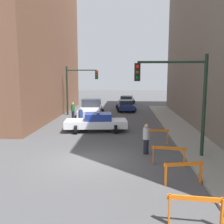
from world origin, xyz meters
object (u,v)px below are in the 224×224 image
at_px(barrier_front, 195,206).
at_px(parked_car_near, 126,105).
at_px(white_truck, 91,109).
at_px(pedestrian_crossing, 81,117).
at_px(traffic_light_near, 181,90).
at_px(barrier_mid, 183,169).
at_px(police_car, 97,122).
at_px(traffic_light_far, 77,83).
at_px(pedestrian_corner, 73,111).
at_px(barrier_back, 169,153).
at_px(parked_car_mid, 127,100).
at_px(pedestrian_sidewalk, 146,138).
at_px(barrier_corner, 156,134).

bearing_deg(barrier_front, parked_car_near, 95.03).
xyz_separation_m(white_truck, pedestrian_crossing, (-0.22, -4.38, -0.04)).
bearing_deg(traffic_light_near, barrier_mid, -98.81).
bearing_deg(white_truck, traffic_light_near, -64.42).
bearing_deg(pedestrian_crossing, police_car, 179.65).
relative_size(traffic_light_near, traffic_light_far, 1.00).
xyz_separation_m(pedestrian_corner, barrier_back, (7.20, -12.06, -0.24)).
distance_m(barrier_front, barrier_back, 4.91).
bearing_deg(parked_car_mid, police_car, -91.72).
bearing_deg(pedestrian_corner, police_car, 63.63).
xyz_separation_m(pedestrian_sidewalk, barrier_back, (0.94, -1.68, -0.24)).
bearing_deg(barrier_corner, traffic_light_near, -71.38).
bearing_deg(traffic_light_near, barrier_corner, 108.62).
bearing_deg(barrier_front, barrier_mid, 84.16).
distance_m(traffic_light_near, barrier_front, 6.80).
xyz_separation_m(police_car, barrier_corner, (4.15, -3.23, -0.11)).
bearing_deg(barrier_corner, barrier_front, -89.39).
bearing_deg(white_truck, parked_car_mid, 70.00).
xyz_separation_m(traffic_light_near, barrier_corner, (-0.89, 2.65, -2.91)).
relative_size(parked_car_near, parked_car_mid, 1.00).
relative_size(police_car, barrier_back, 3.07).
distance_m(pedestrian_crossing, barrier_back, 10.19).
height_order(parked_car_near, pedestrian_corner, pedestrian_corner).
xyz_separation_m(white_truck, barrier_mid, (5.77, -14.92, -0.29)).
distance_m(white_truck, parked_car_mid, 12.18).
distance_m(police_car, pedestrian_crossing, 1.99).
bearing_deg(police_car, barrier_corner, -133.87).
xyz_separation_m(pedestrian_corner, barrier_mid, (7.42, -14.20, -0.24)).
bearing_deg(police_car, barrier_front, -166.44).
xyz_separation_m(police_car, parked_car_mid, (2.33, 17.35, -0.05)).
distance_m(police_car, pedestrian_sidewalk, 6.35).
bearing_deg(barrier_back, pedestrian_sidewalk, 119.19).
bearing_deg(pedestrian_crossing, barrier_front, 155.00).
distance_m(pedestrian_corner, pedestrian_sidewalk, 12.12).
bearing_deg(pedestrian_sidewalk, police_car, -168.82).
bearing_deg(pedestrian_crossing, pedestrian_corner, -27.01).
distance_m(parked_car_near, parked_car_mid, 6.13).
distance_m(pedestrian_sidewalk, barrier_front, 6.65).
bearing_deg(parked_car_mid, pedestrian_sidewalk, -81.47).
height_order(pedestrian_crossing, pedestrian_sidewalk, same).
distance_m(parked_car_mid, barrier_corner, 20.66).
relative_size(parked_car_mid, pedestrian_sidewalk, 2.69).
distance_m(parked_car_near, pedestrian_corner, 8.05).
distance_m(parked_car_mid, barrier_front, 29.39).
relative_size(traffic_light_far, parked_car_mid, 1.17).
bearing_deg(parked_car_mid, barrier_back, -79.45).
relative_size(police_car, pedestrian_sidewalk, 2.93).
bearing_deg(pedestrian_corner, traffic_light_far, -144.46).
xyz_separation_m(pedestrian_crossing, pedestrian_corner, (-1.42, 3.66, 0.00)).
height_order(pedestrian_sidewalk, barrier_mid, pedestrian_sidewalk).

